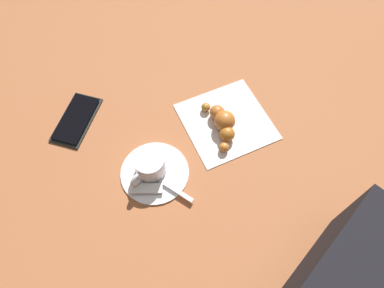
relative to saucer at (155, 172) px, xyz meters
name	(u,v)px	position (x,y,z in m)	size (l,w,h in m)	color
ground_plane	(183,147)	(0.09, 0.01, 0.00)	(1.80, 1.80, 0.00)	#A15D37
saucer	(155,172)	(0.00, 0.00, 0.00)	(0.15, 0.15, 0.01)	silver
espresso_cup	(150,166)	(0.00, 0.00, 0.03)	(0.09, 0.06, 0.05)	silver
teaspoon	(155,177)	(-0.01, -0.01, 0.01)	(0.05, 0.14, 0.01)	silver
sugar_packet	(147,188)	(-0.04, -0.02, 0.01)	(0.07, 0.02, 0.01)	white
napkin	(226,121)	(0.21, -0.01, 0.00)	(0.19, 0.19, 0.00)	silver
croissant	(223,122)	(0.19, -0.01, 0.02)	(0.09, 0.13, 0.04)	#B86A29
cell_phone	(76,119)	(-0.05, 0.22, 0.00)	(0.16, 0.14, 0.01)	black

